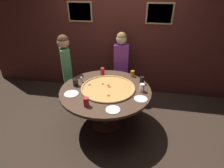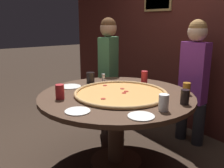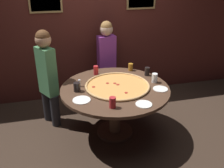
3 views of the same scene
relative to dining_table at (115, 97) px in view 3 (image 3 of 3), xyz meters
name	(u,v)px [view 3 (image 3 of 3)]	position (x,y,z in m)	size (l,w,h in m)	color
ground_plane	(115,132)	(0.00, 0.00, -0.60)	(24.00, 24.00, 0.00)	#38281E
back_wall	(96,25)	(0.00, 1.34, 0.71)	(6.40, 0.08, 2.60)	#4C1E19
dining_table	(115,97)	(0.00, 0.00, 0.00)	(1.48, 1.48, 0.74)	#4C3323
giant_pizza	(117,86)	(0.04, 0.02, 0.16)	(0.89, 0.89, 0.03)	#E0994C
drink_cup_front_edge	(77,87)	(-0.51, 0.02, 0.20)	(0.09, 0.09, 0.12)	black
drink_cup_near_left	(113,102)	(-0.16, -0.50, 0.21)	(0.08, 0.08, 0.13)	#B22328
drink_cup_near_right	(155,78)	(0.58, 0.03, 0.21)	(0.08, 0.08, 0.13)	white
drink_cup_far_left	(131,67)	(0.39, 0.54, 0.20)	(0.07, 0.07, 0.11)	#BC7A23
drink_cup_far_right	(147,71)	(0.57, 0.29, 0.21)	(0.07, 0.07, 0.13)	black
drink_cup_centre_back	(96,70)	(-0.17, 0.51, 0.21)	(0.07, 0.07, 0.14)	#B22328
white_plate_right_side	(144,104)	(0.22, -0.53, 0.15)	(0.20, 0.20, 0.01)	white
white_plate_left_side	(82,100)	(-0.49, -0.25, 0.15)	(0.22, 0.22, 0.01)	white
white_plate_near_front	(160,89)	(0.58, -0.19, 0.15)	(0.20, 0.20, 0.01)	white
condiment_shaker	(79,83)	(-0.46, 0.15, 0.19)	(0.04, 0.04, 0.10)	silver
diner_far_left	(107,58)	(0.11, 1.01, 0.22)	(0.37, 0.22, 1.44)	#232328
diner_side_left	(47,73)	(-0.88, 0.51, 0.23)	(0.30, 0.38, 1.46)	#232328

